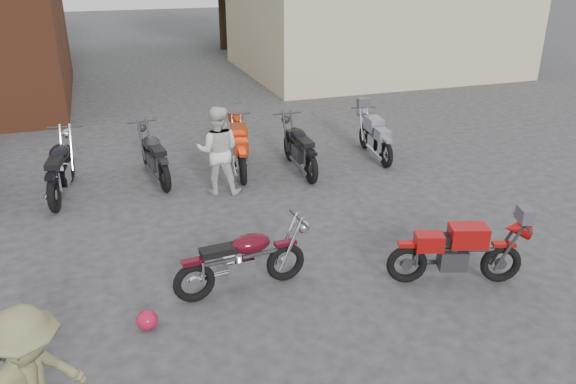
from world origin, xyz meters
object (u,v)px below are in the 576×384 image
object	(u,v)px
vintage_motorcycle	(243,256)
row_bike_6	(375,134)
helmet	(147,320)
row_bike_5	(299,145)
sportbike	(458,249)
row_bike_3	(154,153)
person_light	(218,151)
row_bike_2	(60,165)
row_bike_4	(240,145)

from	to	relation	value
vintage_motorcycle	row_bike_6	size ratio (longest dim) A/B	0.98
helmet	row_bike_5	world-z (taller)	row_bike_5
sportbike	row_bike_6	world-z (taller)	row_bike_6
row_bike_3	person_light	bearing A→B (deg)	-142.54
vintage_motorcycle	person_light	xyz separation A→B (m)	(0.43, 3.56, 0.34)
row_bike_2	row_bike_6	world-z (taller)	row_bike_2
row_bike_4	row_bike_5	bearing A→B (deg)	-97.28
person_light	row_bike_5	xyz separation A→B (m)	(1.91, 0.64, -0.28)
row_bike_4	row_bike_5	distance (m)	1.29
row_bike_6	row_bike_4	bearing A→B (deg)	94.21
row_bike_5	vintage_motorcycle	bearing A→B (deg)	152.57
row_bike_3	row_bike_4	xyz separation A→B (m)	(1.80, -0.11, 0.01)
helmet	row_bike_4	xyz separation A→B (m)	(2.50, 5.06, 0.46)
person_light	sportbike	bearing A→B (deg)	138.09
person_light	row_bike_4	size ratio (longest dim) A/B	0.86
sportbike	row_bike_3	world-z (taller)	row_bike_3
helmet	person_light	bearing A→B (deg)	65.71
sportbike	helmet	distance (m)	4.36
row_bike_2	row_bike_3	bearing A→B (deg)	-74.20
helmet	row_bike_3	size ratio (longest dim) A/B	0.14
row_bike_3	row_bike_6	bearing A→B (deg)	-99.85
sportbike	person_light	xyz separation A→B (m)	(-2.51, 4.34, 0.33)
helmet	sportbike	bearing A→B (deg)	-4.03
vintage_motorcycle	row_bike_6	distance (m)	6.21
row_bike_4	row_bike_6	distance (m)	3.19
row_bike_5	row_bike_6	bearing A→B (deg)	-80.27
row_bike_3	row_bike_6	distance (m)	4.99
person_light	helmet	bearing A→B (deg)	83.80
sportbike	row_bike_3	xyz separation A→B (m)	(-3.63, 5.47, 0.04)
row_bike_2	row_bike_3	xyz separation A→B (m)	(1.82, 0.25, -0.04)
vintage_motorcycle	row_bike_2	size ratio (longest dim) A/B	0.87
row_bike_5	row_bike_6	size ratio (longest dim) A/B	1.08
sportbike	row_bike_5	size ratio (longest dim) A/B	0.91
person_light	row_bike_3	world-z (taller)	person_light
row_bike_3	sportbike	bearing A→B (deg)	-153.91
vintage_motorcycle	row_bike_4	world-z (taller)	row_bike_4
helmet	person_light	xyz separation A→B (m)	(1.82, 4.04, 0.75)
vintage_motorcycle	row_bike_4	size ratio (longest dim) A/B	0.91
person_light	row_bike_6	distance (m)	3.98
row_bike_2	row_bike_5	distance (m)	4.85
sportbike	row_bike_3	size ratio (longest dim) A/B	0.93
sportbike	row_bike_6	distance (m)	5.43
vintage_motorcycle	person_light	distance (m)	3.61
vintage_motorcycle	row_bike_4	xyz separation A→B (m)	(1.11, 4.58, 0.05)
sportbike	row_bike_6	xyz separation A→B (m)	(1.36, 5.26, 0.01)
row_bike_3	row_bike_6	xyz separation A→B (m)	(4.98, -0.21, -0.03)
helmet	row_bike_6	size ratio (longest dim) A/B	0.15
helmet	row_bike_4	size ratio (longest dim) A/B	0.14
row_bike_4	row_bike_6	size ratio (longest dim) A/B	1.08
vintage_motorcycle	row_bike_5	bearing A→B (deg)	55.85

